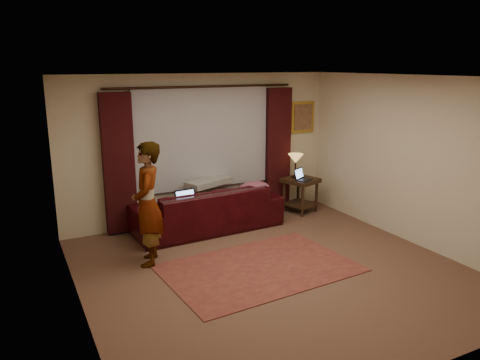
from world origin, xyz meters
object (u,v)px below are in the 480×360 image
at_px(laptop_sofa, 189,199).
at_px(end_table, 300,195).
at_px(tiffany_lamp, 295,166).
at_px(person, 148,204).
at_px(laptop_table, 304,174).
at_px(sofa, 207,201).

relative_size(laptop_sofa, end_table, 0.59).
bearing_deg(tiffany_lamp, person, -160.61).
xyz_separation_m(laptop_sofa, end_table, (2.36, 0.31, -0.31)).
bearing_deg(tiffany_lamp, laptop_table, -81.13).
xyz_separation_m(sofa, laptop_sofa, (-0.41, -0.21, 0.13)).
bearing_deg(sofa, person, 33.09).
distance_m(laptop_sofa, person, 1.15).
height_order(end_table, tiffany_lamp, tiffany_lamp).
xyz_separation_m(end_table, laptop_table, (-0.03, -0.15, 0.44)).
xyz_separation_m(end_table, tiffany_lamp, (-0.07, 0.09, 0.56)).
relative_size(tiffany_lamp, laptop_table, 1.39).
height_order(laptop_sofa, end_table, laptop_sofa).
bearing_deg(laptop_table, end_table, 50.16).
distance_m(tiffany_lamp, person, 3.36).
distance_m(end_table, tiffany_lamp, 0.57).
xyz_separation_m(sofa, laptop_table, (1.93, -0.05, 0.26)).
relative_size(laptop_sofa, person, 0.22).
bearing_deg(laptop_sofa, person, -146.71).
height_order(sofa, laptop_sofa, sofa).
bearing_deg(end_table, laptop_sofa, -172.63).
xyz_separation_m(sofa, tiffany_lamp, (1.89, 0.19, 0.38)).
distance_m(sofa, end_table, 1.97).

